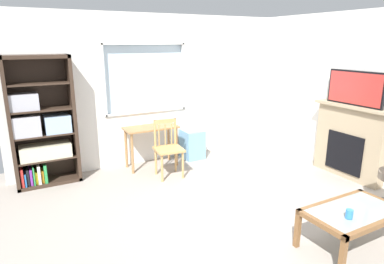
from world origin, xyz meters
TOP-DOWN VIEW (x-y plane):
  - ground at (0.00, 0.00)m, footprint 5.87×6.05m
  - wall_back_with_window at (0.02, 2.52)m, footprint 4.87×0.15m
  - wall_right at (2.49, 0.00)m, footprint 0.12×5.25m
  - bookshelf at (-1.88, 2.28)m, footprint 0.90×0.38m
  - desk_under_window at (-0.21, 2.17)m, footprint 0.89×0.42m
  - wooden_chair at (-0.13, 1.66)m, footprint 0.45×0.44m
  - plastic_drawer_unit at (0.60, 2.22)m, footprint 0.35×0.40m
  - fireplace at (2.34, 0.28)m, footprint 0.26×1.24m
  - tv at (2.32, 0.28)m, footprint 0.06×0.92m
  - coffee_table at (0.72, -1.01)m, footprint 1.02×0.59m
  - sippy_cup at (0.53, -1.09)m, footprint 0.07×0.07m

SIDE VIEW (x-z plane):
  - ground at x=0.00m, z-range -0.02..0.00m
  - plastic_drawer_unit at x=0.60m, z-range 0.00..0.53m
  - coffee_table at x=0.72m, z-range 0.15..0.58m
  - wooden_chair at x=-0.13m, z-range 0.01..0.91m
  - sippy_cup at x=0.53m, z-range 0.43..0.52m
  - desk_under_window at x=-0.21m, z-range 0.22..0.93m
  - fireplace at x=2.34m, z-range 0.00..1.15m
  - bookshelf at x=-1.88m, z-range -0.09..1.81m
  - wall_back_with_window at x=0.02m, z-range -0.02..2.51m
  - wall_right at x=2.49m, z-range 0.00..2.54m
  - tv at x=2.32m, z-range 1.15..1.67m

